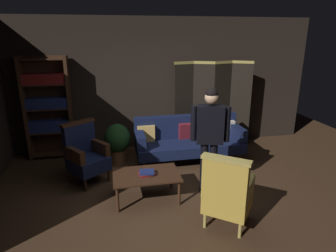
{
  "coord_description": "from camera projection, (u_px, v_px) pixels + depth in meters",
  "views": [
    {
      "loc": [
        -0.95,
        -3.82,
        2.44
      ],
      "look_at": [
        0.0,
        0.8,
        0.95
      ],
      "focal_mm": 31.13,
      "sensor_mm": 36.0,
      "label": 1
    }
  ],
  "objects": [
    {
      "name": "armchair_gilt_accent",
      "position": [
        227.0,
        193.0,
        3.75
      ],
      "size": [
        0.81,
        0.81,
        1.04
      ],
      "color": "tan",
      "rests_on": "ground_plane"
    },
    {
      "name": "back_wall",
      "position": [
        153.0,
        84.0,
        6.35
      ],
      "size": [
        7.2,
        0.1,
        2.8
      ],
      "primitive_type": "cube",
      "color": "black",
      "rests_on": "ground_plane"
    },
    {
      "name": "folding_screen",
      "position": [
        212.0,
        103.0,
        6.44
      ],
      "size": [
        1.72,
        0.3,
        1.9
      ],
      "color": "black",
      "rests_on": "ground_plane"
    },
    {
      "name": "potted_plant",
      "position": [
        117.0,
        141.0,
        5.67
      ],
      "size": [
        0.5,
        0.5,
        0.79
      ],
      "color": "brown",
      "rests_on": "ground_plane"
    },
    {
      "name": "book_red_leather",
      "position": [
        147.0,
        174.0,
        4.37
      ],
      "size": [
        0.25,
        0.19,
        0.03
      ],
      "primitive_type": "cube",
      "rotation": [
        0.0,
        0.0,
        0.18
      ],
      "color": "maroon",
      "rests_on": "coffee_table"
    },
    {
      "name": "bookshelf",
      "position": [
        48.0,
        106.0,
        5.8
      ],
      "size": [
        0.9,
        0.32,
        2.05
      ],
      "color": "#382114",
      "rests_on": "ground_plane"
    },
    {
      "name": "ground_plane",
      "position": [
        178.0,
        200.0,
        4.48
      ],
      "size": [
        10.0,
        10.0,
        0.0
      ],
      "primitive_type": "plane",
      "color": "#3D2819"
    },
    {
      "name": "book_navy_cloth",
      "position": [
        147.0,
        172.0,
        4.37
      ],
      "size": [
        0.24,
        0.19,
        0.03
      ],
      "primitive_type": "cube",
      "rotation": [
        0.0,
        0.0,
        -0.13
      ],
      "color": "navy",
      "rests_on": "book_red_leather"
    },
    {
      "name": "standing_figure",
      "position": [
        210.0,
        132.0,
        4.39
      ],
      "size": [
        0.57,
        0.32,
        1.7
      ],
      "color": "black",
      "rests_on": "ground_plane"
    },
    {
      "name": "armchair_wing_left",
      "position": [
        86.0,
        154.0,
        4.95
      ],
      "size": [
        0.81,
        0.81,
        1.04
      ],
      "color": "#382114",
      "rests_on": "ground_plane"
    },
    {
      "name": "velvet_couch",
      "position": [
        188.0,
        138.0,
        5.81
      ],
      "size": [
        2.12,
        0.78,
        0.88
      ],
      "color": "#382114",
      "rests_on": "ground_plane"
    },
    {
      "name": "coffee_table",
      "position": [
        146.0,
        177.0,
        4.41
      ],
      "size": [
        1.0,
        0.64,
        0.42
      ],
      "color": "#382114",
      "rests_on": "ground_plane"
    }
  ]
}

